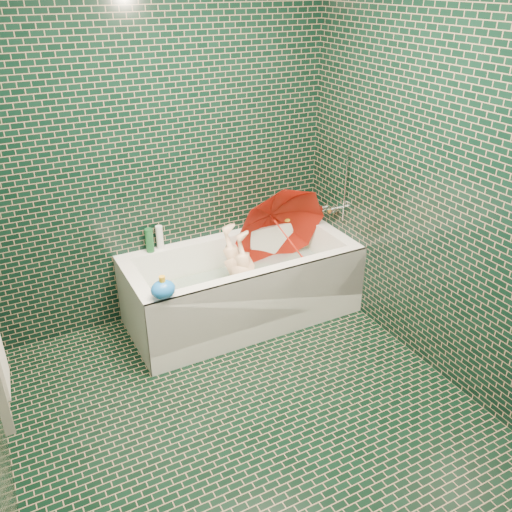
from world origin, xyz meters
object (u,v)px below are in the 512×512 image
bath_toy (163,289)px  bathtub (243,293)px  umbrella (288,238)px  child (245,283)px  rubber_duck (288,217)px

bath_toy → bathtub: bearing=30.8°
bathtub → umbrella: (0.40, 0.04, 0.35)m
bathtub → child: 0.10m
bathtub → umbrella: size_ratio=2.34×
bathtub → umbrella: bearing=5.3°
bath_toy → umbrella: bearing=24.3°
umbrella → rubber_duck: size_ratio=6.14×
rubber_duck → bathtub: bearing=-173.5°
umbrella → bath_toy: size_ratio=4.28×
rubber_duck → child: bearing=-171.4°
bath_toy → child: bearing=29.0°
rubber_duck → bath_toy: size_ratio=0.70×
bathtub → child: size_ratio=1.86×
umbrella → rubber_duck: umbrella is taller
rubber_duck → bath_toy: bearing=-176.3°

